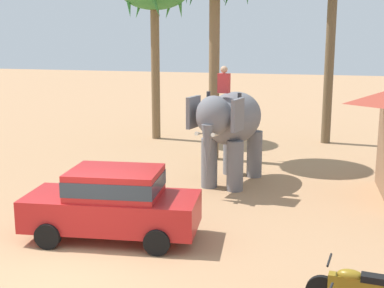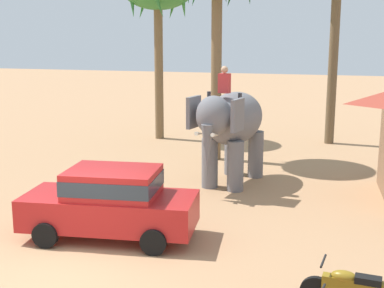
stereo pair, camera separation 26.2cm
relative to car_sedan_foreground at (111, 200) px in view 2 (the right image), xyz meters
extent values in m
plane|color=tan|center=(-0.08, -1.86, -0.93)|extent=(120.00, 120.00, 0.00)
cube|color=red|center=(-0.04, -0.01, -0.25)|extent=(4.29, 2.24, 0.76)
cube|color=red|center=(0.06, 0.01, 0.45)|extent=(2.29, 1.83, 0.64)
cube|color=#2D3842|center=(0.06, 0.01, 0.45)|extent=(2.32, 1.85, 0.35)
cylinder|color=black|center=(-1.18, -1.02, -0.63)|extent=(0.62, 0.26, 0.60)
cylinder|color=black|center=(-1.41, 0.66, -0.63)|extent=(0.62, 0.26, 0.60)
cylinder|color=black|center=(1.34, -0.67, -0.63)|extent=(0.62, 0.26, 0.60)
cylinder|color=black|center=(1.11, 1.01, -0.63)|extent=(0.62, 0.26, 0.60)
ellipsoid|color=slate|center=(1.70, 5.71, 1.22)|extent=(2.09, 3.32, 1.70)
cylinder|color=slate|center=(1.98, 4.72, -0.13)|extent=(0.52, 0.52, 1.60)
cylinder|color=slate|center=(1.11, 4.87, -0.13)|extent=(0.52, 0.52, 1.60)
cylinder|color=slate|center=(2.29, 6.56, -0.13)|extent=(0.52, 0.52, 1.60)
cylinder|color=slate|center=(1.42, 6.70, -0.13)|extent=(0.52, 0.52, 1.60)
ellipsoid|color=slate|center=(1.43, 4.11, 1.52)|extent=(1.25, 1.17, 1.20)
cube|color=slate|center=(2.16, 4.09, 1.57)|extent=(0.25, 0.81, 0.96)
cube|color=slate|center=(0.74, 4.33, 1.57)|extent=(0.25, 0.81, 0.96)
cone|color=slate|center=(1.36, 3.66, 0.52)|extent=(0.41, 0.41, 1.60)
cone|color=beige|center=(1.62, 3.67, 1.02)|extent=(0.21, 0.57, 0.21)
cone|color=beige|center=(1.11, 3.76, 1.02)|extent=(0.21, 0.57, 0.21)
cube|color=red|center=(1.56, 4.87, 2.42)|extent=(0.37, 0.29, 0.60)
sphere|color=tan|center=(1.56, 4.87, 2.84)|extent=(0.22, 0.22, 0.22)
cylinder|color=#333338|center=(2.07, 4.79, 1.87)|extent=(0.12, 0.12, 0.55)
cylinder|color=#333338|center=(1.05, 4.96, 1.87)|extent=(0.12, 0.12, 0.55)
cube|color=olive|center=(5.55, -2.07, -0.41)|extent=(1.03, 0.29, 0.32)
ellipsoid|color=olive|center=(5.40, -2.05, -0.23)|extent=(0.46, 0.28, 0.20)
cube|color=black|center=(5.80, -2.09, -0.23)|extent=(0.46, 0.26, 0.12)
cylinder|color=black|center=(5.04, -2.02, -0.01)|extent=(0.09, 0.55, 0.04)
cylinder|color=brown|center=(-3.37, 12.20, 2.40)|extent=(0.40, 0.40, 6.65)
cone|color=#337A38|center=(-2.17, 12.20, 5.42)|extent=(0.40, 0.92, 1.64)
cone|color=#337A38|center=(-3.00, 13.34, 5.42)|extent=(0.91, 0.57, 1.67)
cone|color=#337A38|center=(-4.34, 12.91, 5.42)|extent=(0.73, 0.83, 1.69)
cone|color=#337A38|center=(-4.34, 11.50, 5.42)|extent=(0.73, 0.83, 1.69)
cylinder|color=brown|center=(4.43, 13.36, 2.89)|extent=(0.41, 0.41, 7.64)
cylinder|color=brown|center=(0.28, 8.79, 2.56)|extent=(0.40, 0.40, 6.97)
camera|label=1|loc=(5.12, -10.93, 3.82)|focal=49.07mm
camera|label=2|loc=(5.38, -10.86, 3.82)|focal=49.07mm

